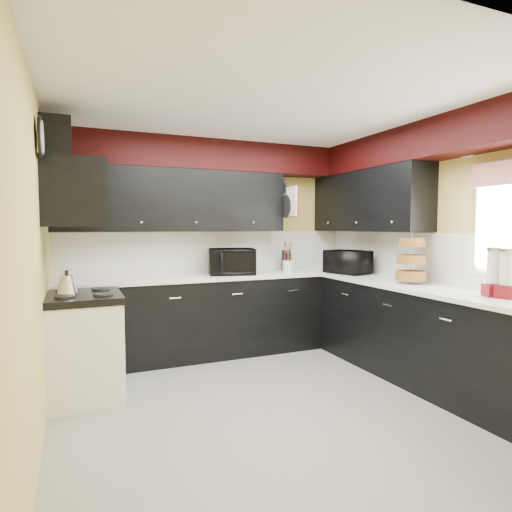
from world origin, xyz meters
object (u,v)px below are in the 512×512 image
(microwave, at_px, (348,262))
(toaster_oven, at_px, (232,262))
(knife_block, at_px, (286,261))
(utensil_crock, at_px, (288,266))
(kettle, at_px, (67,284))

(microwave, bearing_deg, toaster_oven, 55.33)
(knife_block, bearing_deg, utensil_crock, -86.95)
(utensil_crock, distance_m, kettle, 2.57)
(microwave, bearing_deg, knife_block, 28.83)
(toaster_oven, height_order, knife_block, toaster_oven)
(toaster_oven, distance_m, kettle, 1.88)
(toaster_oven, distance_m, microwave, 1.39)
(utensil_crock, relative_size, kettle, 0.82)
(utensil_crock, bearing_deg, knife_block, 71.51)
(knife_block, relative_size, kettle, 1.44)
(utensil_crock, bearing_deg, toaster_oven, 178.29)
(utensil_crock, height_order, kettle, utensil_crock)
(toaster_oven, bearing_deg, knife_block, 21.18)
(knife_block, height_order, kettle, knife_block)
(kettle, bearing_deg, utensil_crock, 13.62)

